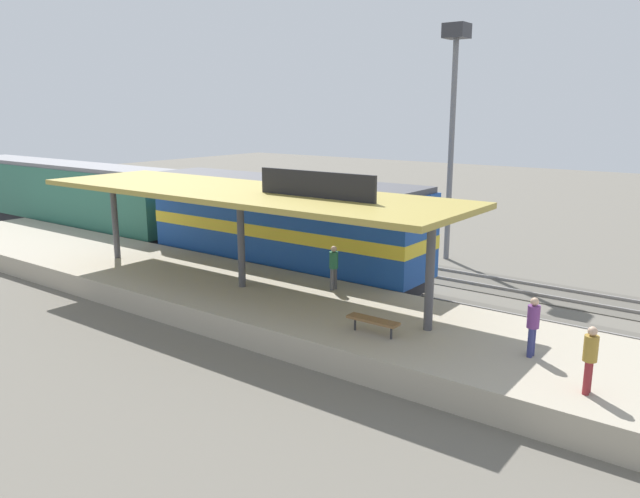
# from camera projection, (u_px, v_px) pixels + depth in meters

# --- Properties ---
(ground_plane) EXTENTS (120.00, 120.00, 0.00)m
(ground_plane) POSITION_uv_depth(u_px,v_px,m) (339.00, 273.00, 29.24)
(ground_plane) COLOR #666056
(track_near) EXTENTS (3.20, 110.00, 0.16)m
(track_near) POSITION_uv_depth(u_px,v_px,m) (314.00, 282.00, 27.67)
(track_near) COLOR #565249
(track_near) RESTS_ON ground
(track_far) EXTENTS (3.20, 110.00, 0.16)m
(track_far) POSITION_uv_depth(u_px,v_px,m) (368.00, 262.00, 31.27)
(track_far) COLOR #565249
(track_far) RESTS_ON ground
(platform) EXTENTS (6.00, 44.00, 0.90)m
(platform) POSITION_uv_depth(u_px,v_px,m) (243.00, 298.00, 23.99)
(platform) COLOR #A89E89
(platform) RESTS_ON ground
(station_canopy) EXTENTS (5.20, 18.00, 4.70)m
(station_canopy) POSITION_uv_depth(u_px,v_px,m) (241.00, 194.00, 23.02)
(station_canopy) COLOR #47474C
(station_canopy) RESTS_ON platform
(platform_bench) EXTENTS (0.44, 1.70, 0.50)m
(platform_bench) POSITION_uv_depth(u_px,v_px,m) (373.00, 321.00, 18.70)
(platform_bench) COLOR #333338
(platform_bench) RESTS_ON platform
(locomotive) EXTENTS (2.93, 14.43, 4.44)m
(locomotive) POSITION_uv_depth(u_px,v_px,m) (282.00, 226.00, 28.21)
(locomotive) COLOR #28282D
(locomotive) RESTS_ON track_near
(passenger_carriage_single) EXTENTS (2.90, 20.00, 4.24)m
(passenger_carriage_single) POSITION_uv_depth(u_px,v_px,m) (65.00, 196.00, 38.73)
(passenger_carriage_single) COLOR #28282D
(passenger_carriage_single) RESTS_ON track_near
(light_mast) EXTENTS (1.10, 1.10, 11.70)m
(light_mast) POSITION_uv_depth(u_px,v_px,m) (454.00, 94.00, 30.28)
(light_mast) COLOR slate
(light_mast) RESTS_ON ground
(person_waiting) EXTENTS (0.34, 0.34, 1.71)m
(person_waiting) POSITION_uv_depth(u_px,v_px,m) (334.00, 265.00, 23.29)
(person_waiting) COLOR #4C4C51
(person_waiting) RESTS_ON platform
(person_walking) EXTENTS (0.34, 0.34, 1.71)m
(person_walking) POSITION_uv_depth(u_px,v_px,m) (590.00, 356.00, 14.71)
(person_walking) COLOR maroon
(person_walking) RESTS_ON platform
(person_boarding) EXTENTS (0.34, 0.34, 1.71)m
(person_boarding) POSITION_uv_depth(u_px,v_px,m) (533.00, 324.00, 16.95)
(person_boarding) COLOR navy
(person_boarding) RESTS_ON platform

